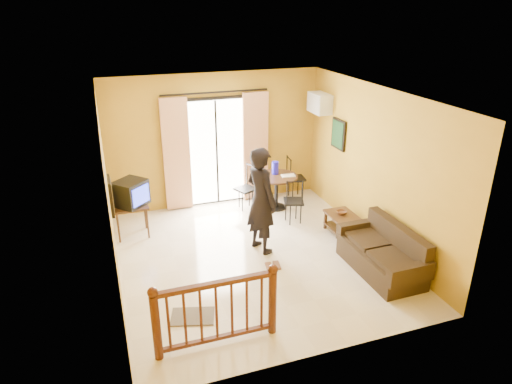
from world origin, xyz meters
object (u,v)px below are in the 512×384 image
object	(u,v)px
dining_table	(276,183)
standing_person	(261,200)
television	(131,193)
sofa	(384,255)
coffee_table	(345,223)

from	to	relation	value
dining_table	standing_person	world-z (taller)	standing_person
television	dining_table	xyz separation A→B (m)	(2.97, 0.27, -0.28)
dining_table	sofa	xyz separation A→B (m)	(0.75, -2.87, -0.28)
coffee_table	standing_person	world-z (taller)	standing_person
dining_table	television	bearing A→B (deg)	-174.73
television	sofa	xyz separation A→B (m)	(3.72, -2.59, -0.57)
standing_person	television	bearing A→B (deg)	39.61
dining_table	standing_person	distance (m)	1.83
coffee_table	sofa	distance (m)	1.27
coffee_table	sofa	world-z (taller)	sofa
sofa	television	bearing A→B (deg)	144.45
television	coffee_table	world-z (taller)	television
sofa	standing_person	distance (m)	2.21
dining_table	sofa	distance (m)	2.98
television	coffee_table	xyz separation A→B (m)	(3.72, -1.33, -0.60)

